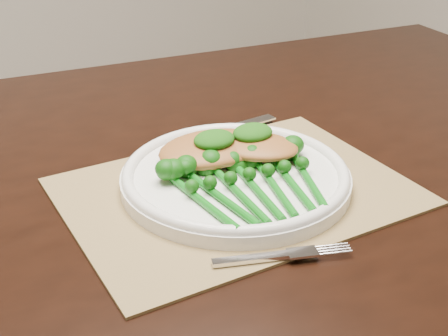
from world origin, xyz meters
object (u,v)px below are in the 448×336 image
dinner_plate (236,176)px  broccolini_bundle (256,189)px  placemat (237,191)px  chicken_fillet_left (212,148)px

dinner_plate → broccolini_bundle: 0.06m
broccolini_bundle → dinner_plate: bearing=91.8°
placemat → dinner_plate: size_ratio=1.44×
placemat → chicken_fillet_left: bearing=90.1°
dinner_plate → chicken_fillet_left: size_ratio=1.98×
chicken_fillet_left → broccolini_bundle: 0.10m
placemat → broccolini_bundle: bearing=-87.6°
chicken_fillet_left → placemat: bearing=-87.3°
placemat → chicken_fillet_left: (0.00, 0.06, 0.03)m
placemat → broccolini_bundle: 0.05m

